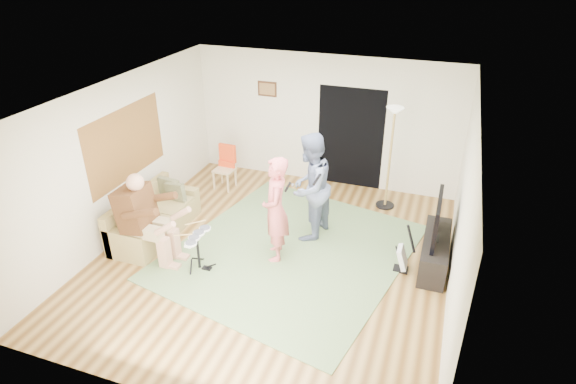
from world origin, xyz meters
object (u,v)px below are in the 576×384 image
object	(u,v)px
guitar_spare	(403,258)
guitarist	(310,187)
singer	(276,210)
tv_cabinet	(435,251)
sofa	(152,221)
torchiere_lamp	(392,141)
drum_kit	(198,253)
dining_chair	(225,173)
television	(437,218)

from	to	relation	value
guitar_spare	guitarist	bearing A→B (deg)	163.57
singer	tv_cabinet	size ratio (longest dim) A/B	1.26
sofa	torchiere_lamp	bearing A→B (deg)	32.03
sofa	guitar_spare	world-z (taller)	guitar_spare
drum_kit	guitarist	xyz separation A→B (m)	(1.35, 1.50, 0.67)
singer	torchiere_lamp	distance (m)	2.74
guitarist	dining_chair	distance (m)	2.58
singer	tv_cabinet	bearing A→B (deg)	83.96
drum_kit	torchiere_lamp	world-z (taller)	torchiere_lamp
guitarist	dining_chair	size ratio (longest dim) A/B	2.08
guitarist	guitar_spare	xyz separation A→B (m)	(1.69, -0.50, -0.71)
dining_chair	television	bearing A→B (deg)	-14.26
guitar_spare	drum_kit	bearing A→B (deg)	-161.73
singer	tv_cabinet	distance (m)	2.62
guitarist	dining_chair	world-z (taller)	guitarist
torchiere_lamp	dining_chair	distance (m)	3.48
dining_chair	television	xyz separation A→B (m)	(4.29, -1.38, 0.53)
guitarist	tv_cabinet	bearing A→B (deg)	96.10
guitar_spare	television	size ratio (longest dim) A/B	0.82
sofa	drum_kit	xyz separation A→B (m)	(1.28, -0.65, 0.03)
singer	guitar_spare	bearing A→B (deg)	78.29
guitar_spare	torchiere_lamp	size ratio (longest dim) A/B	0.42
guitar_spare	television	xyz separation A→B (m)	(0.41, 0.32, 0.61)
guitarist	guitar_spare	distance (m)	1.90
sofa	guitarist	world-z (taller)	guitarist
guitar_spare	torchiere_lamp	xyz separation A→B (m)	(-0.58, 1.99, 1.13)
tv_cabinet	television	xyz separation A→B (m)	(-0.05, 0.00, 0.60)
sofa	guitarist	distance (m)	2.86
sofa	singer	xyz separation A→B (m)	(2.32, 0.06, 0.63)
torchiere_lamp	tv_cabinet	xyz separation A→B (m)	(1.04, -1.67, -1.12)
guitarist	torchiere_lamp	bearing A→B (deg)	154.16
singer	television	size ratio (longest dim) A/B	1.72
drum_kit	tv_cabinet	size ratio (longest dim) A/B	0.46
tv_cabinet	television	distance (m)	0.60
drum_kit	tv_cabinet	world-z (taller)	drum_kit
singer	dining_chair	size ratio (longest dim) A/B	1.94
guitarist	sofa	bearing A→B (deg)	-61.34
sofa	tv_cabinet	xyz separation A→B (m)	(4.78, 0.68, -0.00)
guitar_spare	television	world-z (taller)	television
sofa	drum_kit	size ratio (longest dim) A/B	2.88
torchiere_lamp	television	xyz separation A→B (m)	(0.99, -1.67, -0.52)
sofa	tv_cabinet	size ratio (longest dim) A/B	1.33
drum_kit	dining_chair	bearing A→B (deg)	107.29
tv_cabinet	guitarist	bearing A→B (deg)	175.34
dining_chair	television	world-z (taller)	television
guitarist	tv_cabinet	xyz separation A→B (m)	(2.15, -0.18, -0.70)
sofa	drum_kit	bearing A→B (deg)	-26.87
sofa	guitarist	size ratio (longest dim) A/B	0.98
guitarist	guitar_spare	size ratio (longest dim) A/B	2.26
guitarist	television	xyz separation A→B (m)	(2.10, -0.18, -0.10)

